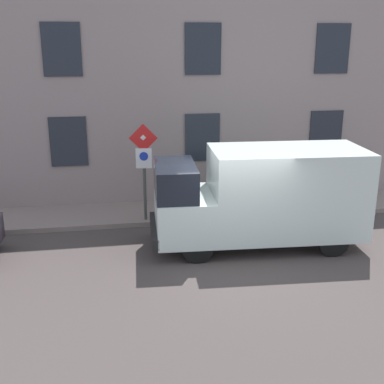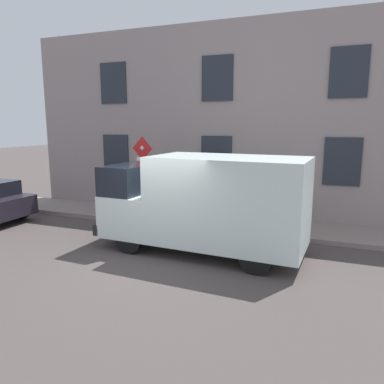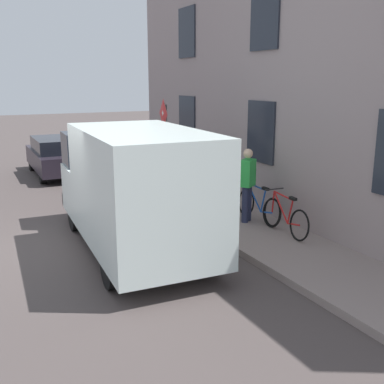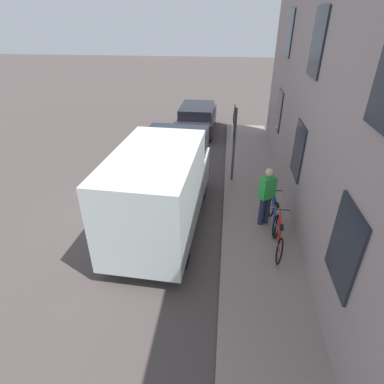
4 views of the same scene
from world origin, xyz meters
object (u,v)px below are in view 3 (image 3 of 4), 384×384
(parked_hatchback, at_px, (58,155))
(bicycle_red, at_px, (285,216))
(bicycle_blue, at_px, (258,206))
(pedestrian, at_px, (247,183))
(sign_post_stacked, at_px, (164,136))
(delivery_van, at_px, (133,186))

(parked_hatchback, bearing_deg, bicycle_red, -161.64)
(bicycle_blue, relative_size, pedestrian, 0.99)
(parked_hatchback, distance_m, bicycle_blue, 8.84)
(sign_post_stacked, relative_size, bicycle_blue, 1.54)
(sign_post_stacked, relative_size, delivery_van, 0.49)
(parked_hatchback, xyz_separation_m, bicycle_blue, (2.97, -8.32, -0.22))
(parked_hatchback, xyz_separation_m, bicycle_red, (2.97, -9.32, -0.22))
(delivery_van, xyz_separation_m, bicycle_red, (3.12, -0.87, -0.82))
(bicycle_red, height_order, pedestrian, pedestrian)
(bicycle_red, bearing_deg, pedestrian, 18.46)
(bicycle_red, bearing_deg, delivery_van, 79.14)
(sign_post_stacked, xyz_separation_m, bicycle_red, (1.21, -3.71, -1.40))
(parked_hatchback, height_order, bicycle_blue, parked_hatchback)
(bicycle_red, xyz_separation_m, bicycle_blue, (-0.00, 1.00, 0.00))
(delivery_van, xyz_separation_m, pedestrian, (2.86, 0.22, -0.26))
(delivery_van, xyz_separation_m, parked_hatchback, (0.15, 8.45, -0.60))
(sign_post_stacked, height_order, bicycle_blue, sign_post_stacked)
(bicycle_blue, distance_m, pedestrian, 0.63)
(sign_post_stacked, height_order, parked_hatchback, sign_post_stacked)
(sign_post_stacked, xyz_separation_m, pedestrian, (0.94, -2.62, -0.84))
(bicycle_red, height_order, bicycle_blue, same)
(sign_post_stacked, bearing_deg, bicycle_red, -72.00)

